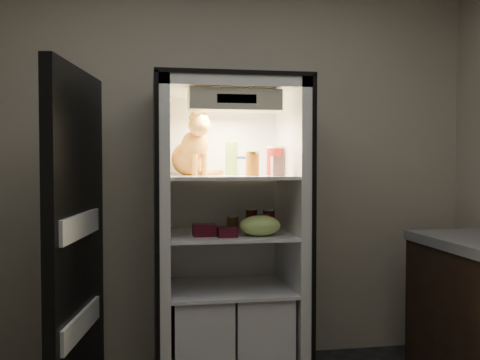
{
  "coord_description": "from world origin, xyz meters",
  "views": [
    {
      "loc": [
        -0.48,
        -1.88,
        1.38
      ],
      "look_at": [
        0.07,
        1.32,
        1.26
      ],
      "focal_mm": 40.0,
      "sensor_mm": 36.0,
      "label": 1
    }
  ],
  "objects_px": {
    "pepper_jar": "(275,160)",
    "soda_can_a": "(251,220)",
    "cream_carton": "(277,166)",
    "soda_can_c": "(265,224)",
    "berry_box_left": "(204,230)",
    "grape_bag": "(260,226)",
    "tabby_cat": "(192,151)",
    "condiment_jar": "(233,223)",
    "soda_can_b": "(269,221)",
    "mayo_tub": "(242,166)",
    "parmesan_shaker": "(231,159)",
    "berry_box_right": "(227,232)",
    "refrigerator": "(227,255)",
    "salsa_jar": "(253,164)"
  },
  "relations": [
    {
      "from": "berry_box_right",
      "to": "soda_can_c",
      "type": "bearing_deg",
      "value": 28.21
    },
    {
      "from": "soda_can_c",
      "to": "berry_box_left",
      "type": "height_order",
      "value": "soda_can_c"
    },
    {
      "from": "cream_carton",
      "to": "grape_bag",
      "type": "height_order",
      "value": "cream_carton"
    },
    {
      "from": "parmesan_shaker",
      "to": "soda_can_a",
      "type": "distance_m",
      "value": 0.41
    },
    {
      "from": "tabby_cat",
      "to": "soda_can_b",
      "type": "bearing_deg",
      "value": -31.53
    },
    {
      "from": "tabby_cat",
      "to": "berry_box_right",
      "type": "height_order",
      "value": "tabby_cat"
    },
    {
      "from": "soda_can_c",
      "to": "grape_bag",
      "type": "bearing_deg",
      "value": -113.78
    },
    {
      "from": "cream_carton",
      "to": "soda_can_a",
      "type": "height_order",
      "value": "cream_carton"
    },
    {
      "from": "condiment_jar",
      "to": "soda_can_a",
      "type": "bearing_deg",
      "value": 8.19
    },
    {
      "from": "soda_can_a",
      "to": "soda_can_c",
      "type": "height_order",
      "value": "soda_can_a"
    },
    {
      "from": "salsa_jar",
      "to": "pepper_jar",
      "type": "relative_size",
      "value": 0.79
    },
    {
      "from": "tabby_cat",
      "to": "cream_carton",
      "type": "height_order",
      "value": "tabby_cat"
    },
    {
      "from": "cream_carton",
      "to": "soda_can_c",
      "type": "relative_size",
      "value": 1.02
    },
    {
      "from": "tabby_cat",
      "to": "berry_box_left",
      "type": "xyz_separation_m",
      "value": [
        0.06,
        -0.19,
        -0.47
      ]
    },
    {
      "from": "parmesan_shaker",
      "to": "mayo_tub",
      "type": "relative_size",
      "value": 1.76
    },
    {
      "from": "cream_carton",
      "to": "berry_box_left",
      "type": "bearing_deg",
      "value": 171.2
    },
    {
      "from": "pepper_jar",
      "to": "cream_carton",
      "type": "xyz_separation_m",
      "value": [
        -0.05,
        -0.25,
        -0.03
      ]
    },
    {
      "from": "berry_box_left",
      "to": "grape_bag",
      "type": "bearing_deg",
      "value": -11.59
    },
    {
      "from": "soda_can_a",
      "to": "berry_box_right",
      "type": "height_order",
      "value": "soda_can_a"
    },
    {
      "from": "refrigerator",
      "to": "parmesan_shaker",
      "type": "xyz_separation_m",
      "value": [
        0.03,
        0.03,
        0.6
      ]
    },
    {
      "from": "pepper_jar",
      "to": "soda_can_b",
      "type": "relative_size",
      "value": 1.34
    },
    {
      "from": "mayo_tub",
      "to": "berry_box_left",
      "type": "distance_m",
      "value": 0.5
    },
    {
      "from": "refrigerator",
      "to": "salsa_jar",
      "type": "height_order",
      "value": "refrigerator"
    },
    {
      "from": "pepper_jar",
      "to": "soda_can_a",
      "type": "bearing_deg",
      "value": 174.29
    },
    {
      "from": "berry_box_left",
      "to": "soda_can_c",
      "type": "bearing_deg",
      "value": 9.6
    },
    {
      "from": "soda_can_a",
      "to": "soda_can_b",
      "type": "height_order",
      "value": "soda_can_b"
    },
    {
      "from": "tabby_cat",
      "to": "grape_bag",
      "type": "relative_size",
      "value": 1.66
    },
    {
      "from": "tabby_cat",
      "to": "pepper_jar",
      "type": "xyz_separation_m",
      "value": [
        0.53,
        -0.01,
        -0.06
      ]
    },
    {
      "from": "refrigerator",
      "to": "parmesan_shaker",
      "type": "distance_m",
      "value": 0.6
    },
    {
      "from": "salsa_jar",
      "to": "berry_box_right",
      "type": "bearing_deg",
      "value": -148.78
    },
    {
      "from": "mayo_tub",
      "to": "soda_can_b",
      "type": "bearing_deg",
      "value": -30.72
    },
    {
      "from": "refrigerator",
      "to": "berry_box_left",
      "type": "bearing_deg",
      "value": -134.58
    },
    {
      "from": "mayo_tub",
      "to": "berry_box_left",
      "type": "xyz_separation_m",
      "value": [
        -0.26,
        -0.2,
        -0.38
      ]
    },
    {
      "from": "soda_can_c",
      "to": "berry_box_right",
      "type": "height_order",
      "value": "soda_can_c"
    },
    {
      "from": "condiment_jar",
      "to": "berry_box_left",
      "type": "xyz_separation_m",
      "value": [
        -0.2,
        -0.18,
        -0.02
      ]
    },
    {
      "from": "tabby_cat",
      "to": "soda_can_b",
      "type": "distance_m",
      "value": 0.64
    },
    {
      "from": "soda_can_a",
      "to": "salsa_jar",
      "type": "bearing_deg",
      "value": -98.96
    },
    {
      "from": "soda_can_c",
      "to": "berry_box_left",
      "type": "distance_m",
      "value": 0.38
    },
    {
      "from": "soda_can_a",
      "to": "soda_can_b",
      "type": "xyz_separation_m",
      "value": [
        0.09,
        -0.09,
        0.0
      ]
    },
    {
      "from": "soda_can_b",
      "to": "soda_can_c",
      "type": "bearing_deg",
      "value": -127.99
    },
    {
      "from": "tabby_cat",
      "to": "soda_can_c",
      "type": "xyz_separation_m",
      "value": [
        0.43,
        -0.13,
        -0.44
      ]
    },
    {
      "from": "cream_carton",
      "to": "soda_can_c",
      "type": "bearing_deg",
      "value": 109.52
    },
    {
      "from": "cream_carton",
      "to": "soda_can_b",
      "type": "bearing_deg",
      "value": 93.84
    },
    {
      "from": "parmesan_shaker",
      "to": "mayo_tub",
      "type": "xyz_separation_m",
      "value": [
        0.07,
        0.01,
        -0.04
      ]
    },
    {
      "from": "soda_can_a",
      "to": "berry_box_left",
      "type": "relative_size",
      "value": 1.0
    },
    {
      "from": "parmesan_shaker",
      "to": "mayo_tub",
      "type": "distance_m",
      "value": 0.08
    },
    {
      "from": "mayo_tub",
      "to": "tabby_cat",
      "type": "bearing_deg",
      "value": -179.11
    },
    {
      "from": "mayo_tub",
      "to": "salsa_jar",
      "type": "height_order",
      "value": "salsa_jar"
    },
    {
      "from": "condiment_jar",
      "to": "grape_bag",
      "type": "bearing_deg",
      "value": -63.37
    },
    {
      "from": "berry_box_right",
      "to": "parmesan_shaker",
      "type": "bearing_deg",
      "value": 76.2
    }
  ]
}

